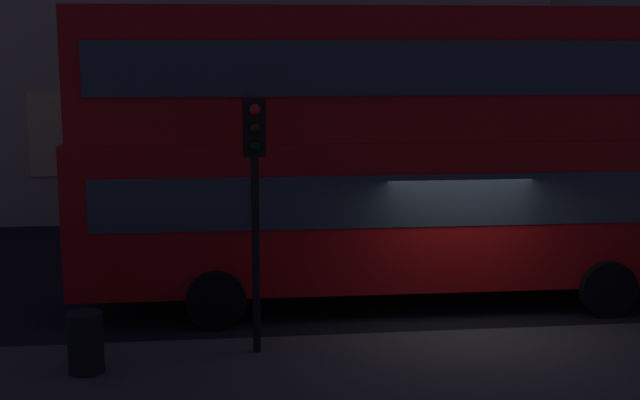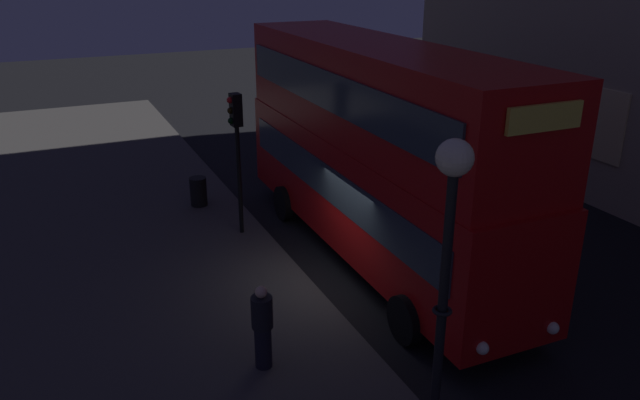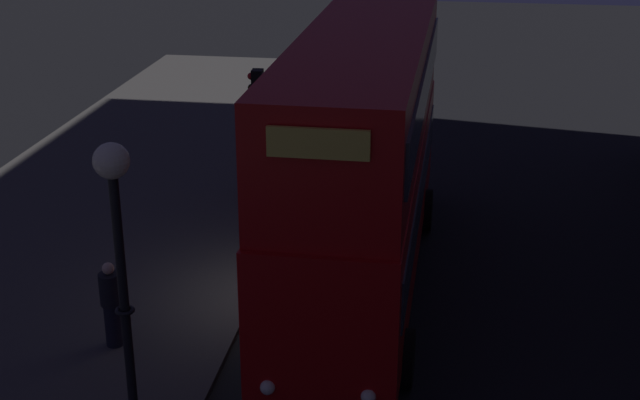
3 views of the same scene
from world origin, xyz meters
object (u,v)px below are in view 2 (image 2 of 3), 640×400
at_px(double_decker_bus, 374,143).
at_px(traffic_light_near_kerb, 237,135).
at_px(pedestrian, 262,327).
at_px(litter_bin, 198,191).
at_px(street_lamp, 448,237).

height_order(double_decker_bus, traffic_light_near_kerb, double_decker_bus).
bearing_deg(pedestrian, litter_bin, -138.78).
bearing_deg(traffic_light_near_kerb, double_decker_bus, 44.15).
bearing_deg(litter_bin, double_decker_bus, 33.70).
relative_size(pedestrian, litter_bin, 1.90).
height_order(street_lamp, pedestrian, street_lamp).
distance_m(double_decker_bus, street_lamp, 7.26).
bearing_deg(street_lamp, pedestrian, -153.68).
relative_size(double_decker_bus, traffic_light_near_kerb, 2.93).
xyz_separation_m(double_decker_bus, traffic_light_near_kerb, (-2.47, -2.74, -0.10)).
distance_m(pedestrian, litter_bin, 8.54).
xyz_separation_m(double_decker_bus, pedestrian, (3.54, -4.20, -2.03)).
distance_m(traffic_light_near_kerb, litter_bin, 3.45).
bearing_deg(street_lamp, traffic_light_near_kerb, -179.32).
distance_m(double_decker_bus, traffic_light_near_kerb, 3.69).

